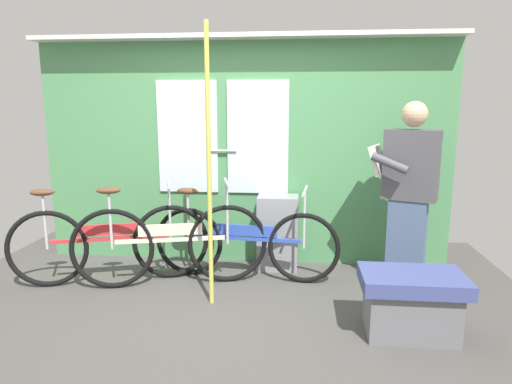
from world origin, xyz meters
TOP-DOWN VIEW (x-y plane):
  - ground_plane at (0.00, 0.00)m, footprint 5.06×3.95m
  - train_door_wall at (-0.01, 1.17)m, footprint 4.06×0.28m
  - bicycle_near_door at (-1.12, 0.45)m, footprint 1.69×0.65m
  - bicycle_leaning_behind at (-0.56, 0.44)m, footprint 1.67×0.57m
  - bicycle_by_pole at (0.07, 0.65)m, footprint 1.72×0.44m
  - passenger_reading_newspaper at (1.49, 0.60)m, footprint 0.62×0.55m
  - trash_bin_by_wall at (0.36, 0.96)m, footprint 0.39×0.28m
  - handrail_pole at (-0.13, 0.11)m, footprint 0.04×0.04m
  - bench_seat_corner at (1.35, -0.26)m, footprint 0.70×0.44m

SIDE VIEW (x-z plane):
  - ground_plane at x=0.00m, z-range -0.04..0.00m
  - bench_seat_corner at x=1.35m, z-range 0.02..0.47m
  - bicycle_by_pole at x=0.07m, z-range -0.08..0.78m
  - trash_bin_by_wall at x=0.36m, z-range 0.00..0.72m
  - bicycle_near_door at x=-1.12m, z-range -0.08..0.82m
  - bicycle_leaning_behind at x=-0.56m, z-range -0.08..0.84m
  - passenger_reading_newspaper at x=1.49m, z-range 0.04..1.66m
  - handrail_pole at x=-0.13m, z-range 0.00..2.19m
  - train_door_wall at x=-0.01m, z-range 0.05..2.28m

